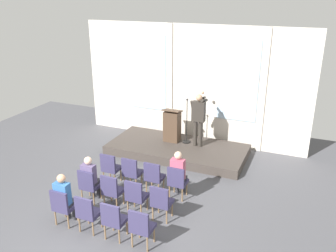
{
  "coord_description": "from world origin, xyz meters",
  "views": [
    {
      "loc": [
        3.96,
        -5.44,
        5.19
      ],
      "look_at": [
        0.19,
        3.56,
        1.46
      ],
      "focal_mm": 38.28,
      "sensor_mm": 36.0,
      "label": 1
    }
  ],
  "objects": [
    {
      "name": "chair_r1_c3",
      "position": [
        1.01,
        1.18,
        0.53
      ],
      "size": [
        0.46,
        0.44,
        0.94
      ],
      "color": "olive",
      "rests_on": "ground"
    },
    {
      "name": "lectern",
      "position": [
        -0.32,
        5.15,
        0.84
      ],
      "size": [
        0.6,
        0.48,
        1.16
      ],
      "color": "#4C3828",
      "rests_on": "stage_platform"
    },
    {
      "name": "chair_r0_c3",
      "position": [
        1.01,
        2.22,
        0.53
      ],
      "size": [
        0.46,
        0.44,
        0.94
      ],
      "color": "olive",
      "rests_on": "ground"
    },
    {
      "name": "mic_stand",
      "position": [
        0.18,
        5.21,
        0.63
      ],
      "size": [
        0.28,
        0.28,
        1.55
      ],
      "color": "black",
      "rests_on": "stage_platform"
    },
    {
      "name": "chair_r0_c1",
      "position": [
        -0.34,
        2.22,
        0.53
      ],
      "size": [
        0.46,
        0.44,
        0.94
      ],
      "color": "olive",
      "rests_on": "ground"
    },
    {
      "name": "chair_r2_c1",
      "position": [
        -0.34,
        0.14,
        0.53
      ],
      "size": [
        0.46,
        0.44,
        0.94
      ],
      "color": "olive",
      "rests_on": "ground"
    },
    {
      "name": "chair_r1_c0",
      "position": [
        -1.01,
        1.18,
        0.53
      ],
      "size": [
        0.46,
        0.44,
        0.94
      ],
      "color": "olive",
      "rests_on": "ground"
    },
    {
      "name": "chair_r0_c0",
      "position": [
        -1.01,
        2.22,
        0.53
      ],
      "size": [
        0.46,
        0.44,
        0.94
      ],
      "color": "olive",
      "rests_on": "ground"
    },
    {
      "name": "chair_r2_c3",
      "position": [
        1.01,
        0.14,
        0.53
      ],
      "size": [
        0.46,
        0.44,
        0.94
      ],
      "color": "olive",
      "rests_on": "ground"
    },
    {
      "name": "audience_r1_c0",
      "position": [
        -1.01,
        1.27,
        0.71
      ],
      "size": [
        0.36,
        0.39,
        1.28
      ],
      "color": "#2D2D33",
      "rests_on": "ground"
    },
    {
      "name": "rear_partition",
      "position": [
        0.03,
        6.16,
        2.09
      ],
      "size": [
        8.17,
        0.14,
        4.14
      ],
      "color": "silver",
      "rests_on": "ground"
    },
    {
      "name": "audience_r0_c3",
      "position": [
        1.01,
        2.3,
        0.74
      ],
      "size": [
        0.36,
        0.39,
        1.34
      ],
      "color": "#2D2D33",
      "rests_on": "ground"
    },
    {
      "name": "audience_r2_c0",
      "position": [
        -1.01,
        0.22,
        0.73
      ],
      "size": [
        0.36,
        0.39,
        1.3
      ],
      "color": "#2D2D33",
      "rests_on": "ground"
    },
    {
      "name": "stage_platform",
      "position": [
        0.0,
        4.82,
        0.14
      ],
      "size": [
        4.56,
        2.09,
        0.29
      ],
      "primitive_type": "cube",
      "color": "#3F3833",
      "rests_on": "ground"
    },
    {
      "name": "speaker",
      "position": [
        0.63,
        5.09,
        1.33
      ],
      "size": [
        0.5,
        0.69,
        1.78
      ],
      "color": "#332D28",
      "rests_on": "stage_platform"
    },
    {
      "name": "chair_r0_c2",
      "position": [
        0.34,
        2.22,
        0.53
      ],
      "size": [
        0.46,
        0.44,
        0.94
      ],
      "color": "olive",
      "rests_on": "ground"
    },
    {
      "name": "chair_r2_c2",
      "position": [
        0.34,
        0.14,
        0.53
      ],
      "size": [
        0.46,
        0.44,
        0.94
      ],
      "color": "olive",
      "rests_on": "ground"
    },
    {
      "name": "chair_r1_c1",
      "position": [
        -0.34,
        1.18,
        0.53
      ],
      "size": [
        0.46,
        0.44,
        0.94
      ],
      "color": "olive",
      "rests_on": "ground"
    },
    {
      "name": "ground_plane",
      "position": [
        0.0,
        0.0,
        0.0
      ],
      "size": [
        16.03,
        16.03,
        0.0
      ],
      "primitive_type": "plane",
      "color": "#4C4C51"
    },
    {
      "name": "chair_r1_c2",
      "position": [
        0.34,
        1.18,
        0.53
      ],
      "size": [
        0.46,
        0.44,
        0.94
      ],
      "color": "olive",
      "rests_on": "ground"
    },
    {
      "name": "chair_r2_c0",
      "position": [
        -1.01,
        0.14,
        0.53
      ],
      "size": [
        0.46,
        0.44,
        0.94
      ],
      "color": "olive",
      "rests_on": "ground"
    }
  ]
}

